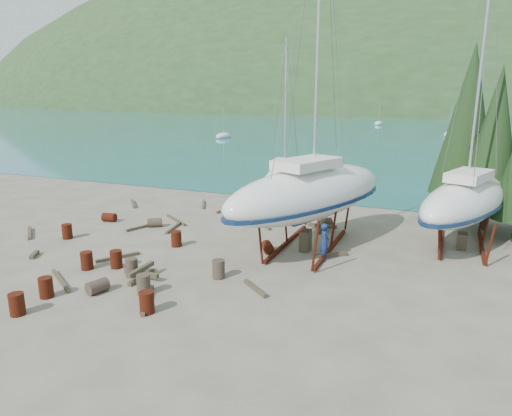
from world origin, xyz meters
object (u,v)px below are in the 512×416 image
at_px(large_sailboat_far, 466,200).
at_px(large_sailboat_near, 310,192).
at_px(small_sailboat_shore, 283,177).
at_px(worker, 325,242).

bearing_deg(large_sailboat_far, large_sailboat_near, -136.49).
bearing_deg(large_sailboat_near, small_sailboat_shore, 139.19).
bearing_deg(worker, large_sailboat_near, 25.49).
height_order(large_sailboat_near, large_sailboat_far, large_sailboat_near).
bearing_deg(small_sailboat_shore, large_sailboat_near, -69.61).
relative_size(large_sailboat_near, large_sailboat_far, 1.20).
bearing_deg(small_sailboat_shore, worker, -67.72).
bearing_deg(large_sailboat_near, worker, -29.26).
relative_size(large_sailboat_near, worker, 9.93).
height_order(large_sailboat_far, worker, large_sailboat_far).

